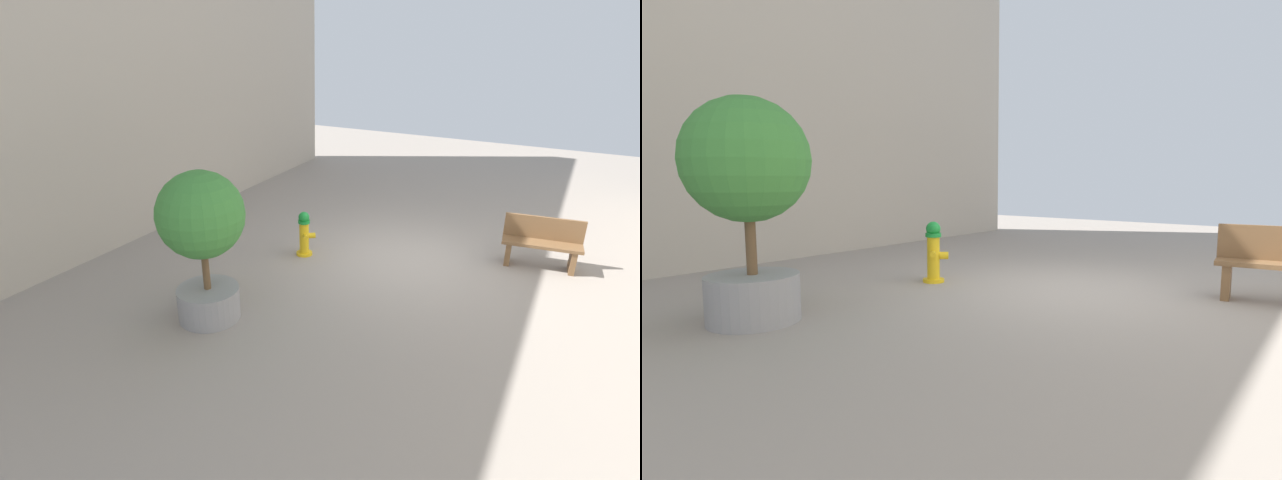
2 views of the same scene
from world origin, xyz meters
The scene contains 4 objects.
ground_plane centered at (0.00, 0.00, 0.00)m, with size 23.40×23.40×0.00m, color gray.
fire_hydrant centered at (1.90, 0.76, 0.46)m, with size 0.37×0.37×0.91m.
bench_near centered at (-2.32, -0.91, 0.48)m, with size 1.47×0.60×0.95m.
planter_tree centered at (2.05, 3.54, 1.47)m, with size 1.31×1.31×2.39m.
Camera 1 is at (-2.80, 8.94, 4.34)m, focal length 28.87 mm.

